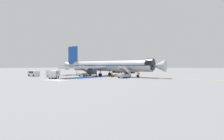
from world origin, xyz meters
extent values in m
plane|color=slate|center=(0.00, 0.00, 0.00)|extent=(600.00, 600.00, 0.00)
cube|color=gold|center=(-0.19, -0.31, 0.00)|extent=(75.88, 2.50, 0.01)
cube|color=#2856A8|center=(-0.19, -10.46, 0.00)|extent=(5.24, 12.40, 0.01)
cube|color=silver|center=(-3.79, -22.20, 0.00)|extent=(0.44, 3.60, 0.01)
cube|color=silver|center=(-2.59, -22.20, 0.00)|extent=(0.44, 3.60, 0.01)
cube|color=silver|center=(-1.39, -22.20, 0.00)|extent=(0.44, 3.60, 0.01)
cube|color=silver|center=(-0.19, -22.20, 0.00)|extent=(0.44, 3.60, 0.01)
cube|color=silver|center=(1.01, -22.20, 0.00)|extent=(0.44, 3.60, 0.01)
cube|color=silver|center=(2.21, -22.20, 0.00)|extent=(0.44, 3.60, 0.01)
cylinder|color=#B7BCC4|center=(-0.19, -0.31, 3.56)|extent=(32.00, 4.54, 3.57)
cone|color=#B7BCC4|center=(17.72, 0.23, 3.56)|extent=(4.03, 3.62, 3.50)
cone|color=#B7BCC4|center=(-18.81, -0.88, 3.56)|extent=(5.46, 3.59, 3.43)
cylinder|color=black|center=(15.05, 0.15, 4.01)|extent=(2.25, 3.67, 3.61)
cube|color=#19479E|center=(-0.19, -0.31, 3.74)|extent=(29.45, 4.53, 0.24)
cube|color=#B7BCC4|center=(-3.80, 8.45, 3.02)|extent=(7.11, 17.51, 0.44)
cylinder|color=#38383D|center=(-2.06, 6.87, 1.82)|extent=(2.54, 1.99, 1.91)
cube|color=#B7BCC4|center=(-3.27, -9.28, 3.02)|extent=(6.12, 17.39, 0.44)
cylinder|color=#38383D|center=(-1.62, -7.59, 1.82)|extent=(2.54, 1.99, 1.91)
cube|color=#19479E|center=(-18.01, -0.85, 7.98)|extent=(5.01, 0.51, 7.06)
cube|color=#B7BCC4|center=(-17.57, 2.55, 3.74)|extent=(3.39, 5.81, 0.24)
cube|color=#B7BCC4|center=(-17.37, -4.23, 3.74)|extent=(3.39, 5.81, 0.24)
cylinder|color=#38383D|center=(10.98, 0.03, 1.81)|extent=(0.20, 0.20, 2.78)
cylinder|color=black|center=(10.98, 0.03, 0.42)|extent=(0.85, 0.31, 0.84)
cylinder|color=#38383D|center=(-1.87, 2.52, 1.79)|extent=(0.24, 0.24, 2.47)
cylinder|color=black|center=(-1.87, 2.52, 0.55)|extent=(1.12, 0.63, 1.10)
cylinder|color=#38383D|center=(-1.69, -3.25, 1.79)|extent=(0.24, 0.24, 2.47)
cylinder|color=black|center=(-1.69, -3.25, 0.55)|extent=(1.12, 0.63, 1.10)
cube|color=#ADB2BA|center=(8.72, -4.43, 0.70)|extent=(2.34, 4.86, 0.70)
cylinder|color=black|center=(7.73, -2.78, 0.35)|extent=(0.24, 0.71, 0.70)
cylinder|color=black|center=(9.60, -2.72, 0.35)|extent=(0.24, 0.71, 0.70)
cylinder|color=black|center=(7.83, -6.14, 0.35)|extent=(0.24, 0.71, 0.70)
cylinder|color=black|center=(9.70, -6.08, 0.35)|extent=(0.24, 0.71, 0.70)
cube|color=#4C4C51|center=(8.72, -4.43, 1.94)|extent=(1.56, 4.19, 1.92)
cube|color=#4C4C51|center=(8.65, -2.15, 2.83)|extent=(1.68, 1.15, 0.12)
cube|color=silver|center=(7.95, -4.45, 2.41)|extent=(0.20, 4.46, 2.65)
cube|color=silver|center=(9.49, -4.41, 2.41)|extent=(0.20, 4.46, 2.65)
cube|color=#ADB2BA|center=(-7.23, -4.92, 0.70)|extent=(2.34, 4.86, 0.70)
cylinder|color=black|center=(-8.21, -3.26, 0.35)|extent=(0.24, 0.71, 0.70)
cylinder|color=black|center=(-6.34, -3.21, 0.35)|extent=(0.24, 0.71, 0.70)
cylinder|color=black|center=(-8.11, -6.62, 0.35)|extent=(0.24, 0.71, 0.70)
cylinder|color=black|center=(-6.24, -6.57, 0.35)|extent=(0.24, 0.71, 0.70)
cube|color=#4C4C51|center=(-7.23, -4.92, 1.96)|extent=(1.56, 4.19, 1.97)
cube|color=#4C4C51|center=(-7.30, -2.64, 2.88)|extent=(1.68, 1.15, 0.12)
cube|color=silver|center=(-8.00, -4.94, 2.44)|extent=(0.20, 4.47, 2.69)
cube|color=silver|center=(-6.46, -4.89, 2.44)|extent=(0.20, 4.47, 2.69)
cube|color=#38383D|center=(-7.66, 25.31, 0.78)|extent=(9.06, 2.68, 0.60)
cube|color=silver|center=(-12.06, 25.22, 1.28)|extent=(2.05, 2.41, 1.60)
cube|color=black|center=(-13.06, 25.20, 1.60)|extent=(0.08, 2.00, 0.70)
cylinder|color=#B7BCC4|center=(-7.26, 25.32, 2.15)|extent=(6.25, 2.26, 2.14)
cylinder|color=gold|center=(-7.26, 25.32, 2.15)|extent=(0.39, 2.19, 2.18)
cylinder|color=black|center=(-11.64, 24.04, 0.48)|extent=(0.97, 0.30, 0.96)
cylinder|color=black|center=(-11.68, 26.42, 0.48)|extent=(0.97, 0.30, 0.96)
cylinder|color=black|center=(-7.13, 24.13, 0.48)|extent=(0.97, 0.30, 0.96)
cylinder|color=black|center=(-7.18, 26.51, 0.48)|extent=(0.97, 0.30, 0.96)
cylinder|color=black|center=(-4.63, 24.18, 0.48)|extent=(0.97, 0.30, 0.96)
cylinder|color=black|center=(-4.68, 26.56, 0.48)|extent=(0.97, 0.30, 0.96)
cube|color=silver|center=(-14.38, -12.86, 1.24)|extent=(3.48, 5.60, 1.84)
cube|color=black|center=(-14.38, -12.86, 1.65)|extent=(2.82, 3.36, 0.66)
cylinder|color=black|center=(-15.75, -11.58, 0.32)|extent=(0.38, 0.67, 0.64)
cylinder|color=black|center=(-13.96, -11.03, 0.32)|extent=(0.38, 0.67, 0.64)
cylinder|color=black|center=(-14.79, -14.68, 0.32)|extent=(0.38, 0.67, 0.64)
cylinder|color=black|center=(-13.01, -14.13, 0.32)|extent=(0.38, 0.67, 0.64)
cube|color=silver|center=(-6.64, -18.29, 1.25)|extent=(4.78, 5.03, 1.86)
cube|color=black|center=(-6.64, -18.29, 1.66)|extent=(3.31, 3.37, 0.67)
cylinder|color=black|center=(-4.94, -18.84, 0.32)|extent=(0.57, 0.61, 0.64)
cylinder|color=black|center=(-6.29, -20.05, 0.32)|extent=(0.57, 0.61, 0.64)
cylinder|color=black|center=(-6.98, -16.54, 0.32)|extent=(0.57, 0.61, 0.64)
cylinder|color=black|center=(-8.34, -17.74, 0.32)|extent=(0.57, 0.61, 0.64)
cube|color=silver|center=(-21.56, -15.80, 1.08)|extent=(4.50, 2.18, 1.52)
cube|color=black|center=(-21.56, -15.80, 1.41)|extent=(2.52, 2.10, 0.55)
cylinder|color=black|center=(-20.24, -14.83, 0.32)|extent=(0.65, 0.23, 0.64)
cylinder|color=black|center=(-20.15, -16.62, 0.32)|extent=(0.65, 0.23, 0.64)
cylinder|color=black|center=(-22.97, -14.98, 0.32)|extent=(0.65, 0.23, 0.64)
cylinder|color=black|center=(-22.87, -16.77, 0.32)|extent=(0.65, 0.23, 0.64)
cylinder|color=#191E38|center=(12.58, -2.69, 0.43)|extent=(0.14, 0.14, 0.85)
cylinder|color=#191E38|center=(12.69, -2.56, 0.43)|extent=(0.14, 0.14, 0.85)
cube|color=orange|center=(12.64, -2.63, 1.19)|extent=(0.44, 0.46, 0.67)
cube|color=silver|center=(12.64, -2.63, 1.19)|extent=(0.45, 0.48, 0.06)
sphere|color=brown|center=(12.64, -2.63, 1.64)|extent=(0.23, 0.23, 0.23)
cylinder|color=#2D2D33|center=(5.14, -5.81, 0.43)|extent=(0.14, 0.14, 0.86)
cylinder|color=#2D2D33|center=(5.01, -5.92, 0.43)|extent=(0.14, 0.14, 0.86)
cube|color=orange|center=(5.07, -5.86, 1.20)|extent=(0.46, 0.45, 0.68)
cube|color=silver|center=(5.07, -5.86, 1.20)|extent=(0.47, 0.46, 0.06)
sphere|color=beige|center=(5.07, -5.86, 1.66)|extent=(0.23, 0.23, 0.23)
cylinder|color=#191E38|center=(-2.75, -4.21, 0.43)|extent=(0.14, 0.14, 0.86)
cylinder|color=#191E38|center=(-2.58, -4.20, 0.43)|extent=(0.14, 0.14, 0.86)
cube|color=yellow|center=(-2.67, -4.21, 1.20)|extent=(0.44, 0.25, 0.68)
cube|color=silver|center=(-2.67, -4.21, 1.20)|extent=(0.45, 0.26, 0.06)
sphere|color=beige|center=(-2.67, -4.21, 1.65)|extent=(0.23, 0.23, 0.23)
cylinder|color=#2D2D33|center=(-11.69, -4.60, 0.43)|extent=(0.14, 0.14, 0.86)
cylinder|color=#2D2D33|center=(-11.60, -4.74, 0.43)|extent=(0.14, 0.14, 0.86)
cube|color=yellow|center=(-11.64, -4.67, 1.20)|extent=(0.41, 0.47, 0.68)
cube|color=silver|center=(-11.64, -4.67, 1.20)|extent=(0.43, 0.49, 0.06)
sphere|color=brown|center=(-11.64, -4.67, 1.65)|extent=(0.23, 0.23, 0.23)
cone|color=orange|center=(-11.61, -9.67, 0.29)|extent=(0.52, 0.52, 0.57)
cylinder|color=white|center=(-11.61, -9.67, 0.31)|extent=(0.28, 0.28, 0.07)
camera|label=1|loc=(36.27, -49.66, 3.55)|focal=28.00mm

